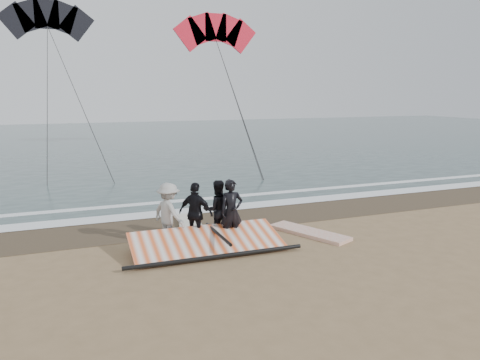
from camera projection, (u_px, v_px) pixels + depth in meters
The scene contains 12 objects.
ground at pixel (296, 262), 11.69m from camera, with size 120.00×120.00×0.00m, color #8C704C.
sea at pixel (121, 140), 41.87m from camera, with size 120.00×54.00×0.02m, color #233838.
wet_sand at pixel (233, 218), 15.81m from camera, with size 120.00×2.80×0.01m, color #4C3D2B.
foam_near at pixel (219, 208), 17.08m from camera, with size 120.00×0.90×0.01m, color white.
foam_far at pixel (205, 199), 18.64m from camera, with size 120.00×0.45×0.01m, color white.
man_main at pixel (231, 211), 13.09m from camera, with size 0.66×0.43×1.81m, color black.
board_white at pixel (309, 232), 14.03m from camera, with size 0.72×2.57×0.10m, color white.
board_cream at pixel (190, 225), 14.77m from camera, with size 0.70×2.61×0.11m, color beige.
trio_cluster at pixel (192, 212), 13.17m from camera, with size 2.38×1.44×1.74m.
sail_rig at pixel (204, 243), 12.58m from camera, with size 4.70×2.03×0.51m.
kite_red at pixel (216, 35), 34.53m from camera, with size 7.09×7.11×16.34m.
kite_dark at pixel (47, 23), 33.25m from camera, with size 7.20×7.88×18.03m.
Camera 1 is at (-5.38, -9.83, 4.17)m, focal length 35.00 mm.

